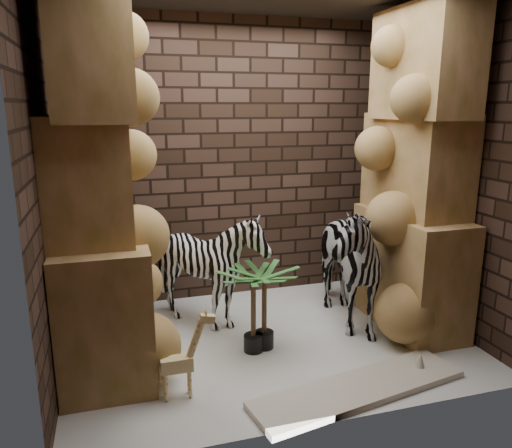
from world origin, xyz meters
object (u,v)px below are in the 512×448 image
object	(u,v)px
zebra_right	(338,250)
giraffe_toy	(176,355)
palm_back	(253,311)
surfboard	(359,389)
palm_front	(264,308)
zebra_left	(211,274)

from	to	relation	value
zebra_right	giraffe_toy	world-z (taller)	zebra_right
zebra_right	palm_back	bearing A→B (deg)	-155.60
zebra_right	surfboard	size ratio (longest dim) A/B	0.85
surfboard	palm_front	bearing A→B (deg)	108.26
surfboard	zebra_left	bearing A→B (deg)	109.33
palm_back	surfboard	xyz separation A→B (m)	(0.59, -0.83, -0.35)
zebra_left	palm_front	xyz separation A→B (m)	(0.36, -0.58, -0.15)
giraffe_toy	zebra_right	bearing A→B (deg)	27.68
zebra_right	surfboard	world-z (taller)	zebra_right
giraffe_toy	palm_back	distance (m)	0.89
zebra_left	surfboard	world-z (taller)	zebra_left
zebra_left	palm_front	world-z (taller)	zebra_left
zebra_left	surfboard	xyz separation A→B (m)	(0.83, -1.45, -0.50)
zebra_left	palm_back	xyz separation A→B (m)	(0.25, -0.61, -0.16)
zebra_left	giraffe_toy	distance (m)	1.25
palm_back	surfboard	distance (m)	1.08
palm_back	surfboard	size ratio (longest dim) A/B	0.43
zebra_right	zebra_left	size ratio (longest dim) A/B	1.27
giraffe_toy	surfboard	world-z (taller)	giraffe_toy
palm_front	giraffe_toy	bearing A→B (deg)	-146.57
zebra_left	palm_front	bearing A→B (deg)	-56.63
palm_front	zebra_left	bearing A→B (deg)	121.50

